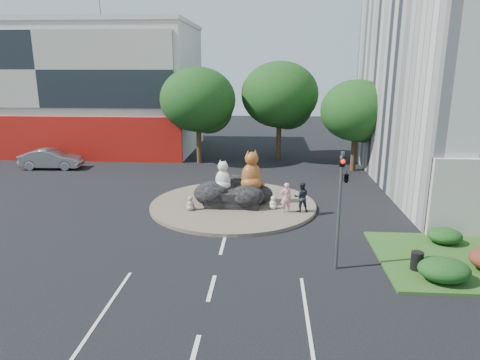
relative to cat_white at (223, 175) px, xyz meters
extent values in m
plane|color=black|center=(0.59, -9.82, -2.01)|extent=(120.00, 120.00, 0.00)
cylinder|color=brown|center=(0.59, 0.18, -1.91)|extent=(10.00, 10.00, 0.20)
cube|color=silver|center=(-17.41, 18.18, 3.99)|extent=(25.00, 12.00, 12.00)
cube|color=#A9160F|center=(-17.41, 12.13, -0.01)|extent=(25.00, 0.30, 4.00)
cube|color=#B2AD9E|center=(-17.41, 12.08, 5.99)|extent=(24.00, 0.15, 6.50)
cube|color=silver|center=(-17.41, 18.18, 10.19)|extent=(25.20, 12.20, 0.40)
cylinder|color=#382314|center=(-3.41, 12.18, -0.14)|extent=(0.44, 0.44, 3.74)
ellipsoid|color=#133912|center=(-3.41, 12.18, 3.52)|extent=(6.46, 6.46, 5.49)
sphere|color=#133912|center=(-2.61, 12.68, 2.67)|extent=(4.25, 4.25, 4.25)
sphere|color=#133912|center=(-4.11, 11.88, 2.92)|extent=(3.74, 3.74, 3.74)
cylinder|color=#382314|center=(3.59, 14.18, -0.03)|extent=(0.44, 0.44, 3.96)
ellipsoid|color=#133912|center=(3.59, 14.18, 3.84)|extent=(6.84, 6.84, 5.81)
sphere|color=#133912|center=(4.39, 14.68, 2.94)|extent=(4.50, 4.50, 4.50)
sphere|color=#133912|center=(2.89, 13.88, 3.21)|extent=(3.96, 3.96, 3.96)
cylinder|color=#382314|center=(9.59, 10.18, -0.36)|extent=(0.44, 0.44, 3.30)
ellipsoid|color=#133912|center=(9.59, 10.18, 2.87)|extent=(5.70, 5.70, 4.84)
sphere|color=#133912|center=(10.39, 10.68, 2.12)|extent=(3.75, 3.75, 3.75)
sphere|color=#133912|center=(8.89, 9.88, 2.34)|extent=(3.30, 3.30, 3.30)
ellipsoid|color=#133912|center=(9.59, -8.82, -1.44)|extent=(2.00, 1.60, 0.90)
ellipsoid|color=#133912|center=(11.09, -5.02, -1.53)|extent=(1.60, 1.28, 0.72)
cylinder|color=#595B60|center=(5.59, -7.82, 0.49)|extent=(0.14, 0.14, 5.00)
imported|color=black|center=(5.59, -7.82, 2.19)|extent=(0.21, 0.26, 1.30)
imported|color=black|center=(5.79, -7.82, 1.99)|extent=(0.26, 1.24, 0.50)
sphere|color=red|center=(5.59, -8.00, 2.64)|extent=(0.18, 0.18, 0.18)
cylinder|color=#595B60|center=(13.59, -1.82, 1.99)|extent=(0.18, 0.18, 8.00)
cylinder|color=#595B60|center=(12.59, -1.82, 5.99)|extent=(2.00, 0.12, 0.12)
cube|color=silver|center=(11.59, -1.82, 5.89)|extent=(0.50, 0.22, 0.12)
imported|color=pink|center=(3.72, -1.27, -0.94)|extent=(0.71, 0.54, 1.73)
imported|color=black|center=(4.59, -1.12, -0.94)|extent=(0.90, 0.73, 1.74)
imported|color=#95979C|center=(-15.33, 9.11, -1.19)|extent=(5.05, 1.94, 1.64)
cylinder|color=black|center=(8.85, -7.92, -1.50)|extent=(0.60, 0.60, 0.77)
camera|label=1|loc=(2.68, -24.50, 6.20)|focal=32.00mm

